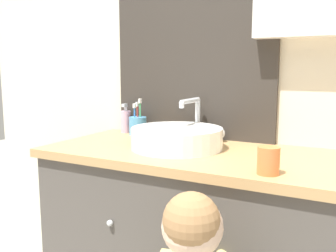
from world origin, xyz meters
name	(u,v)px	position (x,y,z in m)	size (l,w,h in m)	color
wall_back	(246,54)	(0.01, 0.62, 1.28)	(3.20, 0.18, 2.50)	beige
sink_basin	(178,137)	(-0.18, 0.32, 0.93)	(0.38, 0.43, 0.20)	white
toothbrush_holder	(138,125)	(-0.50, 0.51, 0.94)	(0.09, 0.09, 0.18)	#4C93C6
soap_dispenser	(126,121)	(-0.59, 0.54, 0.95)	(0.05, 0.05, 0.15)	#CCA3BC
drinking_cup	(268,161)	(0.24, 0.10, 0.93)	(0.07, 0.07, 0.09)	orange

